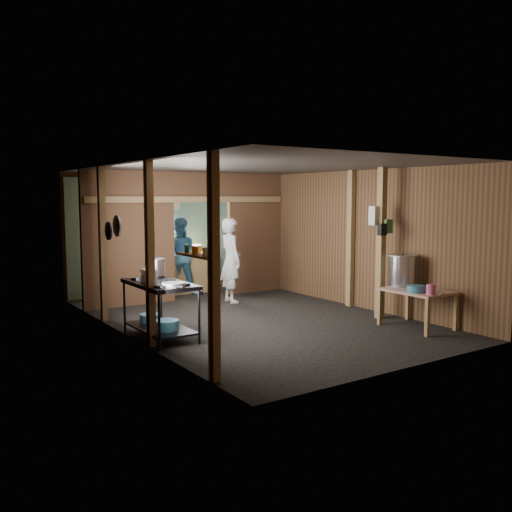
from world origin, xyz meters
TOP-DOWN VIEW (x-y plane):
  - floor at (0.00, 0.00)m, footprint 4.50×7.00m
  - ceiling at (0.00, 0.00)m, footprint 4.50×7.00m
  - wall_back at (0.00, 3.50)m, footprint 4.50×0.00m
  - wall_front at (0.00, -3.50)m, footprint 4.50×0.00m
  - wall_left at (-2.25, 0.00)m, footprint 0.00×7.00m
  - wall_right at (2.25, 0.00)m, footprint 0.00×7.00m
  - partition_left at (-1.32, 2.20)m, footprint 1.85×0.10m
  - partition_right at (1.57, 2.20)m, footprint 1.35×0.10m
  - partition_header at (0.25, 2.20)m, footprint 1.30×0.10m
  - turquoise_panel at (0.00, 3.44)m, footprint 4.40×0.06m
  - back_counter at (0.30, 2.95)m, footprint 1.20×0.50m
  - wall_clock at (0.25, 3.40)m, footprint 0.20×0.03m
  - post_left_a at (-2.18, -2.60)m, footprint 0.10×0.12m
  - post_left_b at (-2.18, -0.80)m, footprint 0.10×0.12m
  - post_left_c at (-2.18, 1.20)m, footprint 0.10×0.12m
  - post_right at (2.18, -0.20)m, footprint 0.10×0.12m
  - post_free at (1.85, -1.30)m, footprint 0.12×0.12m
  - cross_beam at (0.00, 2.15)m, footprint 4.40×0.12m
  - pan_lid_big at (-2.21, 0.40)m, footprint 0.03×0.34m
  - pan_lid_small at (-2.21, 0.80)m, footprint 0.03×0.30m
  - wall_shelf at (-2.15, -2.10)m, footprint 0.14×0.80m
  - jar_white at (-2.15, -2.35)m, footprint 0.07×0.07m
  - jar_yellow at (-2.15, -2.10)m, footprint 0.08×0.08m
  - jar_green at (-2.15, -1.88)m, footprint 0.06×0.06m
  - bag_white at (1.80, -1.22)m, footprint 0.22×0.15m
  - bag_green at (1.92, -1.36)m, footprint 0.16×0.12m
  - bag_black at (1.78, -1.38)m, footprint 0.14×0.10m
  - gas_range at (-1.88, -0.44)m, footprint 0.73×1.43m
  - prep_table at (1.83, -2.13)m, footprint 0.76×1.04m
  - stove_pot_large at (-1.71, 0.09)m, footprint 0.32×0.32m
  - stove_pot_med at (-2.05, -0.44)m, footprint 0.32×0.32m
  - frying_pan at (-1.88, -0.92)m, footprint 0.43×0.60m
  - blue_tub_front at (-1.88, -0.66)m, footprint 0.36×0.36m
  - blue_tub_back at (-1.88, -0.04)m, footprint 0.31×0.31m
  - stock_pot at (1.93, -1.71)m, footprint 0.57×0.57m
  - wash_basin at (1.64, -2.26)m, footprint 0.34×0.34m
  - pink_bucket at (1.63, -2.55)m, footprint 0.17×0.17m
  - knife at (1.77, -2.64)m, footprint 0.29×0.14m
  - yellow_tub at (0.45, 2.95)m, footprint 0.35×0.35m
  - red_cup at (-0.04, 2.95)m, footprint 0.13×0.13m
  - cook at (0.48, 1.42)m, footprint 0.48×0.66m
  - worker_back at (0.05, 2.89)m, footprint 0.99×0.90m

SIDE VIEW (x-z plane):
  - floor at x=0.00m, z-range 0.00..0.00m
  - blue_tub_back at x=-1.88m, z-range 0.16..0.29m
  - blue_tub_front at x=-1.88m, z-range 0.16..0.31m
  - prep_table at x=1.83m, z-range 0.00..0.62m
  - gas_range at x=-1.88m, z-range 0.00..0.84m
  - back_counter at x=0.30m, z-range 0.00..0.85m
  - knife at x=1.77m, z-range 0.62..0.63m
  - wash_basin at x=1.64m, z-range 0.62..0.72m
  - pink_bucket at x=1.63m, z-range 0.62..0.78m
  - worker_back at x=0.05m, z-range 0.00..1.66m
  - cook at x=0.48m, z-range 0.00..1.69m
  - stock_pot at x=1.93m, z-range 0.60..1.14m
  - frying_pan at x=-1.88m, z-range 0.83..0.91m
  - red_cup at x=-0.04m, z-range 0.85..1.00m
  - stove_pot_med at x=-2.05m, z-range 0.82..1.05m
  - yellow_tub at x=0.45m, z-range 0.85..1.04m
  - stove_pot_large at x=-1.71m, z-range 0.82..1.13m
  - turquoise_panel at x=0.00m, z-range 0.00..2.50m
  - wall_back at x=0.00m, z-range 0.00..2.60m
  - wall_front at x=0.00m, z-range 0.00..2.60m
  - wall_left at x=-2.25m, z-range 0.00..2.60m
  - wall_right at x=2.25m, z-range 0.00..2.60m
  - partition_left at x=-1.32m, z-range 0.00..2.60m
  - partition_right at x=1.57m, z-range 0.00..2.60m
  - post_left_a at x=-2.18m, z-range 0.00..2.60m
  - post_left_b at x=-2.18m, z-range 0.00..2.60m
  - post_left_c at x=-2.18m, z-range 0.00..2.60m
  - post_right at x=2.18m, z-range 0.00..2.60m
  - post_free at x=1.85m, z-range 0.00..2.60m
  - wall_shelf at x=-2.15m, z-range 1.39..1.41m
  - jar_white at x=-2.15m, z-range 1.42..1.52m
  - jar_yellow at x=-2.15m, z-range 1.42..1.52m
  - jar_green at x=-2.15m, z-range 1.42..1.52m
  - pan_lid_small at x=-2.21m, z-range 1.40..1.70m
  - bag_black at x=1.78m, z-range 1.45..1.65m
  - bag_green at x=1.92m, z-range 1.48..1.72m
  - pan_lid_big at x=-2.21m, z-range 1.48..1.82m
  - bag_white at x=1.80m, z-range 1.62..1.94m
  - wall_clock at x=0.25m, z-range 1.80..2.00m
  - cross_beam at x=0.00m, z-range 1.99..2.11m
  - partition_header at x=0.25m, z-range 2.00..2.60m
  - ceiling at x=0.00m, z-range 2.60..2.60m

